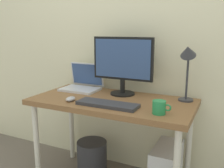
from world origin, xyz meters
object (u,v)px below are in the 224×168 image
desk (112,109)px  coffee_mug (159,107)px  wastebasket (92,158)px  laptop (83,83)px  monitor (123,62)px  keyboard (107,104)px  mouse (71,99)px  desk_lamp (188,60)px

desk → coffee_mug: size_ratio=10.22×
wastebasket → laptop: bearing=142.3°
desk → monitor: 0.38m
monitor → laptop: (-0.39, 0.01, -0.21)m
keyboard → mouse: mouse is taller
monitor → desk_lamp: 0.50m
desk_lamp → mouse: (-0.77, -0.35, -0.29)m
desk → monitor: monitor is taller
mouse → wastebasket: size_ratio=0.30×
desk_lamp → mouse: desk_lamp is taller
monitor → keyboard: 0.42m
desk → keyboard: keyboard is taller
monitor → wastebasket: (-0.24, -0.10, -0.84)m
keyboard → wastebasket: bearing=138.7°
desk_lamp → coffee_mug: bearing=-106.1°
desk → laptop: laptop is taller
keyboard → coffee_mug: size_ratio=3.66×
keyboard → coffee_mug: bearing=-1.5°
monitor → laptop: monitor is taller
desk_lamp → desk: bearing=-161.4°
coffee_mug → wastebasket: bearing=158.7°
monitor → mouse: bearing=-127.6°
keyboard → mouse: (-0.30, -0.01, 0.01)m
laptop → mouse: size_ratio=3.56×
keyboard → wastebasket: 0.70m
coffee_mug → laptop: bearing=155.4°
desk_lamp → coffee_mug: 0.45m
monitor → laptop: 0.44m
monitor → laptop: bearing=177.8°
laptop → desk_lamp: bearing=-0.9°
desk → laptop: 0.44m
coffee_mug → monitor: bearing=139.2°
mouse → desk_lamp: bearing=24.5°
wastebasket → monitor: bearing=21.6°
mouse → coffee_mug: coffee_mug is taller
desk_lamp → coffee_mug: size_ratio=3.65×
coffee_mug → wastebasket: 0.93m
mouse → wastebasket: mouse is taller
keyboard → wastebasket: keyboard is taller
desk_lamp → mouse: 0.90m
keyboard → wastebasket: size_ratio=1.47×
laptop → monitor: bearing=-2.2°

